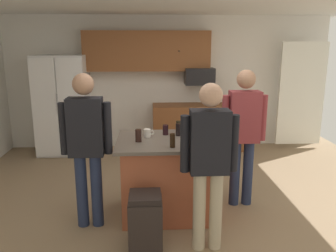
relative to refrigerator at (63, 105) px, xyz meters
The scene contains 19 objects.
floor 3.25m from the refrigerator, 49.98° to the right, with size 7.04×7.04×0.00m, color #937A5B.
back_wall 2.08m from the refrigerator, 11.81° to the left, with size 6.40×0.10×2.60m, color white.
french_door_window_panel 4.60m from the refrigerator, ahead, with size 0.90×0.06×2.00m, color white.
cabinet_run_upper 1.90m from the refrigerator, ahead, with size 2.40×0.38×0.75m.
cabinet_run_lower 2.65m from the refrigerator, ahead, with size 1.80×0.63×0.90m.
refrigerator is the anchor object (origin of this frame).
microwave_over_range 2.65m from the refrigerator, ahead, with size 0.56×0.40×0.32m, color black.
kitchen_island 3.20m from the refrigerator, 53.99° to the right, with size 1.26×0.96×0.96m.
person_elder_center 4.00m from the refrigerator, 56.59° to the right, with size 0.57×0.23×1.72m.
person_host_foreground 3.67m from the refrigerator, 40.03° to the right, with size 0.57×0.23×1.77m.
person_guest_left 2.96m from the refrigerator, 71.74° to the right, with size 0.57×0.23×1.77m.
mug_ceramic_white 3.52m from the refrigerator, 50.64° to the right, with size 0.13×0.09×0.10m.
glass_stout_tall 2.97m from the refrigerator, 52.05° to the right, with size 0.07×0.07×0.13m.
glass_short_whisky 3.02m from the refrigerator, 48.33° to the right, with size 0.07×0.07×0.15m.
glass_pilsner 3.03m from the refrigerator, 60.42° to the right, with size 0.07×0.07×0.15m.
mug_blue_stoneware 2.92m from the refrigerator, 56.68° to the right, with size 0.12×0.08×0.10m.
tumbler_amber 3.11m from the refrigerator, 50.41° to the right, with size 0.06×0.06×0.15m.
glass_dark_ale 3.44m from the refrigerator, 56.89° to the right, with size 0.06×0.06×0.15m.
trash_bin 3.73m from the refrigerator, 64.70° to the right, with size 0.34×0.34×0.61m.
Camera 1 is at (-0.38, -4.15, 2.09)m, focal length 37.00 mm.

